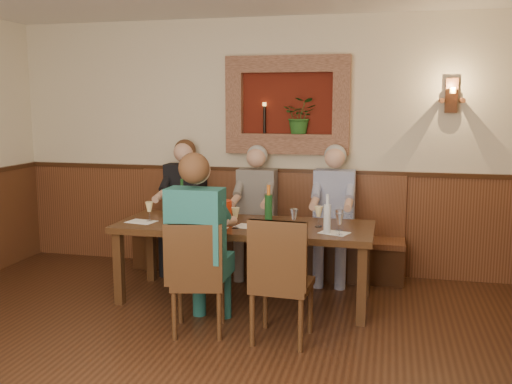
{
  "coord_description": "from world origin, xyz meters",
  "views": [
    {
      "loc": [
        1.31,
        -3.24,
        1.89
      ],
      "look_at": [
        0.1,
        1.9,
        1.05
      ],
      "focal_mm": 40.0,
      "sensor_mm": 36.0,
      "label": 1
    }
  ],
  "objects_px": {
    "wine_bottle_green_b": "(182,201)",
    "person_bench_mid": "(255,222)",
    "person_bench_left": "(183,217)",
    "wine_bottle_green_a": "(269,210)",
    "water_bottle": "(327,218)",
    "bench": "(266,243)",
    "chair_near_left": "(199,300)",
    "spittoon_bucket": "(221,213)",
    "person_chair_front": "(200,257)",
    "person_bench_right": "(333,225)",
    "dining_table": "(244,232)",
    "chair_near_right": "(282,305)"
  },
  "relations": [
    {
      "from": "chair_near_right",
      "to": "water_bottle",
      "type": "bearing_deg",
      "value": 68.4
    },
    {
      "from": "person_bench_left",
      "to": "person_bench_right",
      "type": "distance_m",
      "value": 1.68
    },
    {
      "from": "wine_bottle_green_b",
      "to": "chair_near_left",
      "type": "bearing_deg",
      "value": -63.38
    },
    {
      "from": "chair_near_left",
      "to": "spittoon_bucket",
      "type": "relative_size",
      "value": 4.16
    },
    {
      "from": "person_bench_right",
      "to": "spittoon_bucket",
      "type": "relative_size",
      "value": 6.34
    },
    {
      "from": "person_bench_right",
      "to": "chair_near_left",
      "type": "bearing_deg",
      "value": -118.99
    },
    {
      "from": "spittoon_bucket",
      "to": "person_bench_right",
      "type": "bearing_deg",
      "value": 43.95
    },
    {
      "from": "bench",
      "to": "person_bench_right",
      "type": "distance_m",
      "value": 0.8
    },
    {
      "from": "person_chair_front",
      "to": "wine_bottle_green_b",
      "type": "bearing_deg",
      "value": 117.81
    },
    {
      "from": "dining_table",
      "to": "wine_bottle_green_b",
      "type": "xyz_separation_m",
      "value": [
        -0.69,
        0.2,
        0.23
      ]
    },
    {
      "from": "chair_near_right",
      "to": "person_bench_mid",
      "type": "bearing_deg",
      "value": 113.23
    },
    {
      "from": "spittoon_bucket",
      "to": "chair_near_left",
      "type": "bearing_deg",
      "value": -87.9
    },
    {
      "from": "bench",
      "to": "chair_near_left",
      "type": "xyz_separation_m",
      "value": [
        -0.18,
        -1.78,
        -0.05
      ]
    },
    {
      "from": "dining_table",
      "to": "person_chair_front",
      "type": "height_order",
      "value": "person_chair_front"
    },
    {
      "from": "bench",
      "to": "person_bench_right",
      "type": "height_order",
      "value": "person_bench_right"
    },
    {
      "from": "chair_near_right",
      "to": "wine_bottle_green_a",
      "type": "distance_m",
      "value": 0.99
    },
    {
      "from": "chair_near_left",
      "to": "person_bench_mid",
      "type": "xyz_separation_m",
      "value": [
        0.08,
        1.67,
        0.31
      ]
    },
    {
      "from": "chair_near_right",
      "to": "spittoon_bucket",
      "type": "xyz_separation_m",
      "value": [
        -0.72,
        0.76,
        0.57
      ]
    },
    {
      "from": "wine_bottle_green_a",
      "to": "water_bottle",
      "type": "bearing_deg",
      "value": -11.11
    },
    {
      "from": "person_bench_mid",
      "to": "water_bottle",
      "type": "distance_m",
      "value": 1.42
    },
    {
      "from": "dining_table",
      "to": "water_bottle",
      "type": "distance_m",
      "value": 0.86
    },
    {
      "from": "person_bench_left",
      "to": "wine_bottle_green_b",
      "type": "xyz_separation_m",
      "value": [
        0.24,
        -0.64,
        0.29
      ]
    },
    {
      "from": "person_bench_mid",
      "to": "wine_bottle_green_b",
      "type": "xyz_separation_m",
      "value": [
        -0.6,
        -0.64,
        0.32
      ]
    },
    {
      "from": "person_bench_right",
      "to": "person_chair_front",
      "type": "distance_m",
      "value": 1.86
    },
    {
      "from": "person_bench_right",
      "to": "water_bottle",
      "type": "relative_size",
      "value": 4.17
    },
    {
      "from": "person_bench_right",
      "to": "wine_bottle_green_b",
      "type": "bearing_deg",
      "value": -156.09
    },
    {
      "from": "bench",
      "to": "wine_bottle_green_a",
      "type": "height_order",
      "value": "wine_bottle_green_a"
    },
    {
      "from": "chair_near_right",
      "to": "wine_bottle_green_b",
      "type": "relative_size",
      "value": 2.66
    },
    {
      "from": "wine_bottle_green_a",
      "to": "spittoon_bucket",
      "type": "bearing_deg",
      "value": 175.75
    },
    {
      "from": "person_chair_front",
      "to": "wine_bottle_green_b",
      "type": "xyz_separation_m",
      "value": [
        -0.51,
        0.97,
        0.28
      ]
    },
    {
      "from": "spittoon_bucket",
      "to": "wine_bottle_green_a",
      "type": "bearing_deg",
      "value": -4.25
    },
    {
      "from": "wine_bottle_green_b",
      "to": "person_bench_mid",
      "type": "bearing_deg",
      "value": 47.05
    },
    {
      "from": "person_bench_left",
      "to": "person_chair_front",
      "type": "height_order",
      "value": "person_chair_front"
    },
    {
      "from": "bench",
      "to": "chair_near_left",
      "type": "bearing_deg",
      "value": -95.65
    },
    {
      "from": "chair_near_left",
      "to": "wine_bottle_green_a",
      "type": "distance_m",
      "value": 1.05
    },
    {
      "from": "chair_near_right",
      "to": "spittoon_bucket",
      "type": "bearing_deg",
      "value": 136.74
    },
    {
      "from": "spittoon_bucket",
      "to": "wine_bottle_green_a",
      "type": "distance_m",
      "value": 0.46
    },
    {
      "from": "person_chair_front",
      "to": "water_bottle",
      "type": "xyz_separation_m",
      "value": [
        0.98,
        0.55,
        0.27
      ]
    },
    {
      "from": "person_chair_front",
      "to": "spittoon_bucket",
      "type": "relative_size",
      "value": 6.57
    },
    {
      "from": "dining_table",
      "to": "person_bench_right",
      "type": "distance_m",
      "value": 1.13
    },
    {
      "from": "chair_near_left",
      "to": "person_bench_right",
      "type": "distance_m",
      "value": 1.94
    },
    {
      "from": "wine_bottle_green_b",
      "to": "person_chair_front",
      "type": "bearing_deg",
      "value": -62.19
    },
    {
      "from": "chair_near_left",
      "to": "spittoon_bucket",
      "type": "height_order",
      "value": "spittoon_bucket"
    },
    {
      "from": "person_bench_left",
      "to": "water_bottle",
      "type": "xyz_separation_m",
      "value": [
        1.73,
        -1.06,
        0.28
      ]
    },
    {
      "from": "spittoon_bucket",
      "to": "wine_bottle_green_a",
      "type": "height_order",
      "value": "wine_bottle_green_a"
    },
    {
      "from": "spittoon_bucket",
      "to": "wine_bottle_green_a",
      "type": "relative_size",
      "value": 0.58
    },
    {
      "from": "person_chair_front",
      "to": "spittoon_bucket",
      "type": "height_order",
      "value": "person_chair_front"
    },
    {
      "from": "person_bench_mid",
      "to": "bench",
      "type": "bearing_deg",
      "value": 47.56
    },
    {
      "from": "person_bench_left",
      "to": "person_chair_front",
      "type": "distance_m",
      "value": 1.78
    },
    {
      "from": "chair_near_right",
      "to": "person_bench_left",
      "type": "bearing_deg",
      "value": 133.93
    }
  ]
}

